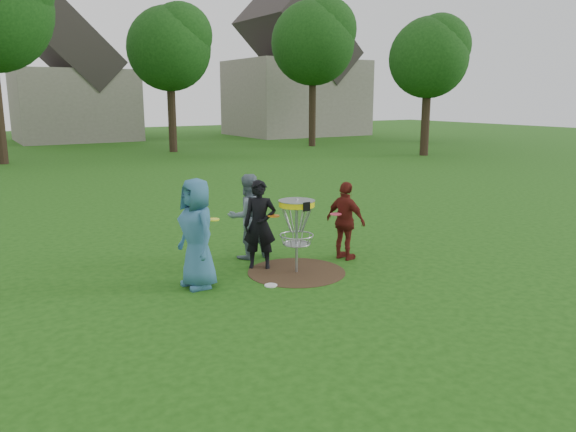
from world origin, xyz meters
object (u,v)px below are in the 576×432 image
player_maroon (346,221)px  disc_golf_basket (297,218)px  player_grey (248,216)px  player_black (260,225)px  player_blue (197,233)px

player_maroon → disc_golf_basket: player_maroon is taller
player_grey → player_maroon: bearing=146.6°
player_grey → disc_golf_basket: 1.37m
player_black → disc_golf_basket: player_black is taller
player_blue → player_grey: (1.52, 1.12, -0.09)m
player_black → player_grey: (0.12, 0.73, 0.01)m
player_black → player_grey: size_ratio=0.99×
player_maroon → disc_golf_basket: bearing=84.9°
player_black → disc_golf_basket: bearing=-19.8°
disc_golf_basket → player_grey: bearing=103.6°
player_grey → player_maroon: size_ratio=1.09×
player_maroon → disc_golf_basket: 1.32m
player_black → player_maroon: 1.75m
disc_golf_basket → player_blue: bearing=173.9°
player_blue → player_grey: bearing=121.4°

